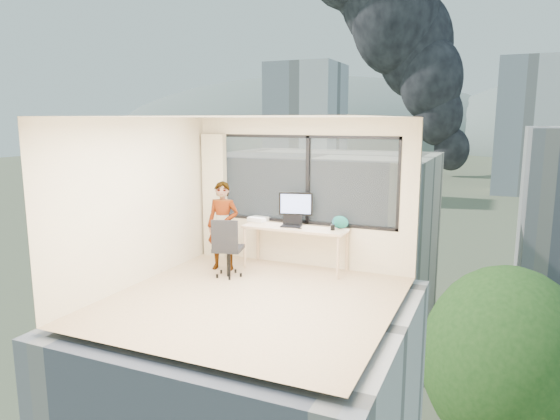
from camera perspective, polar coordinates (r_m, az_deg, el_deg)
The scene contains 24 objects.
floor at distance 7.42m, azimuth -3.14°, elevation -10.05°, with size 4.00×4.00×0.01m, color tan.
ceiling at distance 6.96m, azimuth -3.35°, elevation 10.47°, with size 4.00×4.00×0.01m, color white.
wall_front at distance 5.40m, azimuth -12.87°, elevation -3.59°, with size 4.00×0.01×2.60m, color #F3E4BC.
wall_left at distance 8.16m, azimuth -15.88°, elevation 0.89°, with size 0.01×4.00×2.60m, color #F3E4BC.
wall_right at distance 6.44m, azimuth 12.86°, elevation -1.39°, with size 0.01×4.00×2.60m, color #F3E4BC.
window_wall at distance 8.83m, azimuth 2.90°, elevation 3.42°, with size 3.30×0.16×1.55m, color black, non-canonical shape.
curtain at distance 9.54m, azimuth -7.37°, elevation 1.59°, with size 0.45×0.14×2.30m, color #C3B898.
desk at distance 8.75m, azimuth 1.74°, elevation -4.30°, with size 1.80×0.60×0.75m, color tan.
chair at distance 8.35m, azimuth -5.86°, elevation -4.15°, with size 0.51×0.51×1.01m, color black, non-canonical shape.
person at distance 8.70m, azimuth -6.46°, elevation -1.81°, with size 0.56×0.37×1.53m, color #2D2D33.
monitor at distance 8.74m, azimuth 1.80°, elevation 0.16°, with size 0.59×0.13×0.59m, color black, non-canonical shape.
game_console at distance 9.14m, azimuth -2.48°, elevation -1.02°, with size 0.31×0.26×0.08m, color white.
laptop at distance 8.65m, azimuth 1.27°, elevation -1.17°, with size 0.34×0.36×0.22m, color black, non-canonical shape.
cellphone at distance 8.53m, azimuth 2.10°, elevation -2.06°, with size 0.11×0.05×0.01m, color black.
pen_cup at distance 8.43m, azimuth 5.97°, elevation -1.97°, with size 0.07×0.07×0.09m, color black.
handbag at distance 8.55m, azimuth 6.81°, elevation -1.38°, with size 0.28×0.14×0.22m, color #0D4C51.
exterior_ground at distance 127.33m, azimuth 21.99°, elevation 1.97°, with size 400.00×400.00×0.04m, color #515B3D.
near_bldg_a at distance 39.37m, azimuth 4.91°, elevation -3.91°, with size 16.00×12.00×14.00m, color beige.
far_tower_a at distance 108.19m, azimuth 2.98°, elevation 8.81°, with size 14.00×14.00×28.00m, color silver.
far_tower_b at distance 126.31m, azimuth 26.10°, elevation 8.45°, with size 13.00×13.00×30.00m, color silver.
far_tower_d at distance 168.58m, azimuth 1.60°, elevation 8.29°, with size 16.00×14.00×22.00m, color silver.
hill_a at distance 349.07m, azimuth 2.94°, elevation 7.45°, with size 288.00×216.00×90.00m, color slate.
tree_a at distance 36.33m, azimuth -10.07°, elevation -10.21°, with size 7.00×7.00×8.00m, color #264F1A, non-canonical shape.
tree_b at distance 27.06m, azimuth 23.90°, elevation -17.22°, with size 7.60×7.60×9.00m, color #264F1A, non-canonical shape.
Camera 1 is at (3.15, -6.21, 2.56)m, focal length 32.37 mm.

